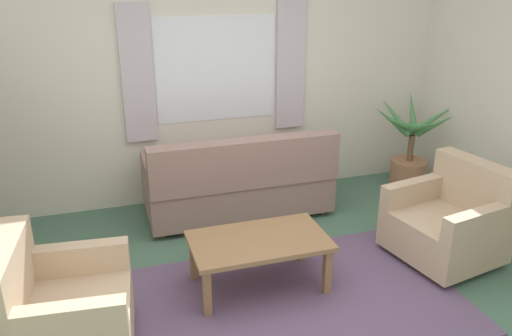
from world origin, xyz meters
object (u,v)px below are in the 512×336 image
Objects in this scene: coffee_table at (259,245)px; potted_plant at (410,154)px; couch at (239,183)px; armchair_right at (450,222)px; armchair_left at (58,312)px.

potted_plant is at bearing 31.26° from coffee_table.
couch is 2.08m from armchair_right.
coffee_table is at bearing -70.46° from armchair_left.
armchair_left is 0.93× the size of armchair_right.
couch is 1.72× the size of potted_plant.
potted_plant is (3.81, 1.78, 0.07)m from armchair_left.
armchair_left is at bearing -154.95° from potted_plant.
couch is at bearing -177.33° from potted_plant.
potted_plant is at bearing -59.67° from armchair_left.
armchair_right is (3.27, 0.31, 0.00)m from armchair_left.
coffee_table is at bearing 81.01° from couch.
couch is 1.73× the size of coffee_table.
potted_plant is at bearing -177.33° from couch.
armchair_right is at bearing 138.65° from couch.
armchair_right is 1.77m from coffee_table.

